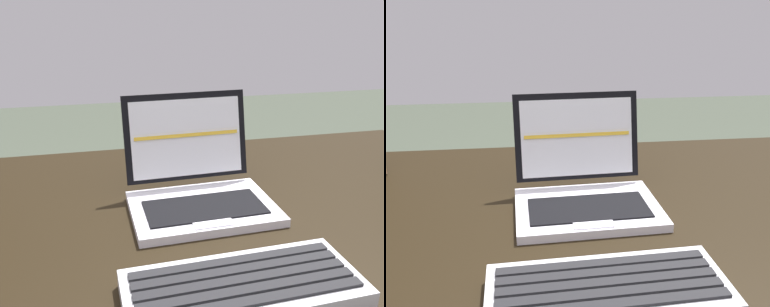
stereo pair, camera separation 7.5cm
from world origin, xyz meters
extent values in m
cube|color=black|center=(0.00, 0.00, 0.71)|extent=(1.30, 0.73, 0.04)
cylinder|color=black|center=(0.60, 0.31, 0.34)|extent=(0.04, 0.04, 0.69)
cube|color=silver|center=(0.00, -0.02, 0.73)|extent=(0.27, 0.19, 0.02)
cube|color=black|center=(0.00, -0.03, 0.74)|extent=(0.22, 0.11, 0.00)
cube|color=white|center=(0.00, -0.09, 0.74)|extent=(0.07, 0.03, 0.00)
cube|color=black|center=(-0.01, 0.09, 0.84)|extent=(0.25, 0.06, 0.17)
cube|color=white|center=(-0.01, 0.08, 0.84)|extent=(0.22, 0.05, 0.15)
cube|color=yellow|center=(-0.01, 0.08, 0.84)|extent=(0.21, 0.01, 0.01)
cube|color=#BCBDC2|center=(-0.01, -0.26, 0.74)|extent=(0.32, 0.14, 0.03)
cube|color=black|center=(-0.01, -0.30, 0.75)|extent=(0.29, 0.03, 0.00)
cube|color=black|center=(-0.01, -0.28, 0.75)|extent=(0.29, 0.03, 0.00)
cube|color=black|center=(-0.01, -0.26, 0.75)|extent=(0.29, 0.03, 0.00)
cube|color=black|center=(-0.01, -0.24, 0.75)|extent=(0.29, 0.03, 0.00)
cube|color=black|center=(-0.01, -0.22, 0.75)|extent=(0.29, 0.03, 0.00)
camera|label=1|loc=(-0.17, -0.69, 1.09)|focal=39.48mm
camera|label=2|loc=(-0.10, -0.70, 1.09)|focal=39.48mm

